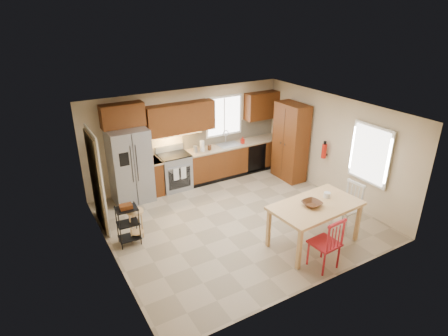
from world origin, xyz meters
name	(u,v)px	position (x,y,z in m)	size (l,w,h in m)	color
floor	(237,220)	(0.00, 0.00, 0.00)	(5.50, 5.50, 0.00)	tan
ceiling	(239,112)	(0.00, 0.00, 2.50)	(5.50, 5.00, 0.02)	silver
wall_back	(188,136)	(0.00, 2.50, 1.25)	(5.50, 0.02, 2.50)	#CCB793
wall_front	(322,224)	(0.00, -2.50, 1.25)	(5.50, 0.02, 2.50)	#CCB793
wall_left	(107,201)	(-2.75, 0.00, 1.25)	(0.02, 5.00, 2.50)	#CCB793
wall_right	(333,146)	(2.75, 0.00, 1.25)	(0.02, 5.00, 2.50)	#CCB793
refrigerator	(130,166)	(-1.70, 2.12, 0.91)	(0.92, 0.75, 1.82)	gray
range_stove	(175,172)	(-0.55, 2.19, 0.46)	(0.76, 0.63, 0.92)	gray
base_cabinet_narrow	(154,177)	(-1.10, 2.20, 0.45)	(0.30, 0.60, 0.90)	#5E3011
base_cabinet_run	(235,159)	(1.29, 2.20, 0.45)	(2.92, 0.60, 0.90)	#5E3011
dishwasher	(257,158)	(1.85, 1.91, 0.45)	(0.60, 0.02, 0.78)	black
backsplash	(230,131)	(1.29, 2.48, 1.18)	(2.92, 0.03, 0.55)	beige
upper_over_fridge	(122,115)	(-1.70, 2.33, 2.10)	(1.00, 0.35, 0.55)	#552A0E
upper_left_block	(181,118)	(-0.25, 2.33, 1.83)	(1.80, 0.35, 0.75)	#552A0E
upper_right_block	(262,106)	(2.25, 2.33, 1.83)	(1.00, 0.35, 0.75)	#552A0E
window_back	(224,116)	(1.10, 2.48, 1.65)	(1.12, 0.04, 1.12)	white
sink	(229,146)	(1.10, 2.20, 0.86)	(0.62, 0.46, 0.16)	gray
undercab_glow	(171,135)	(-0.55, 2.30, 1.43)	(1.60, 0.30, 0.01)	#FFBF66
soap_bottle	(243,140)	(1.48, 2.10, 1.00)	(0.09, 0.09, 0.19)	#B5180C
paper_towel	(202,146)	(0.25, 2.15, 1.04)	(0.12, 0.12, 0.28)	silver
canister_steel	(195,149)	(0.05, 2.15, 0.99)	(0.11, 0.11, 0.18)	gray
canister_wood	(209,147)	(0.45, 2.12, 0.97)	(0.10, 0.10, 0.14)	#4D2814
pantry	(290,142)	(2.43, 1.20, 1.05)	(0.50, 0.95, 2.10)	#5E3011
fire_extinguisher	(324,151)	(2.63, 0.15, 1.10)	(0.12, 0.12, 0.36)	#B5180C
window_right	(370,154)	(2.68, -1.15, 1.45)	(0.04, 1.02, 1.32)	white
doorway	(96,182)	(-2.67, 1.30, 1.05)	(0.04, 0.95, 2.10)	#8C7A59
dining_table	(314,224)	(0.85, -1.50, 0.44)	(1.79, 1.01, 0.87)	tan
chair_red	(325,242)	(0.50, -2.15, 0.53)	(0.49, 0.49, 1.05)	#AC1A23
chair_white	(346,207)	(1.80, -1.45, 0.53)	(0.49, 0.49, 1.05)	silver
table_bowl	(312,206)	(0.74, -1.50, 0.88)	(0.36, 0.36, 0.09)	#4D2814
table_jar	(327,196)	(1.25, -1.39, 0.92)	(0.15, 0.15, 0.18)	silver
bar_stool	(136,225)	(-2.17, 0.38, 0.34)	(0.34, 0.34, 0.69)	tan
utility_cart	(128,225)	(-2.34, 0.34, 0.42)	(0.42, 0.33, 0.84)	black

